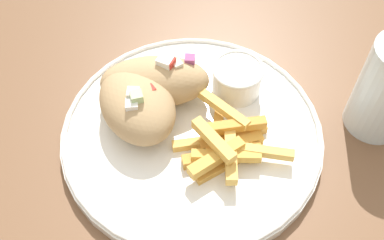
# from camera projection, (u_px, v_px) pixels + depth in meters

# --- Properties ---
(table) EXTENTS (1.37, 1.37, 0.73)m
(table) POSITION_uv_depth(u_px,v_px,m) (198.00, 182.00, 0.58)
(table) COLOR brown
(table) RESTS_ON ground_plane
(plate) EXTENTS (0.31, 0.31, 0.02)m
(plate) POSITION_uv_depth(u_px,v_px,m) (192.00, 132.00, 0.53)
(plate) COLOR white
(plate) RESTS_ON table
(pita_sandwich_near) EXTENTS (0.14, 0.13, 0.07)m
(pita_sandwich_near) POSITION_uv_depth(u_px,v_px,m) (140.00, 101.00, 0.52)
(pita_sandwich_near) COLOR tan
(pita_sandwich_near) RESTS_ON plate
(pita_sandwich_far) EXTENTS (0.14, 0.13, 0.07)m
(pita_sandwich_far) POSITION_uv_depth(u_px,v_px,m) (155.00, 81.00, 0.53)
(pita_sandwich_far) COLOR tan
(pita_sandwich_far) RESTS_ON plate
(fries_pile) EXTENTS (0.14, 0.11, 0.04)m
(fries_pile) POSITION_uv_depth(u_px,v_px,m) (227.00, 144.00, 0.50)
(fries_pile) COLOR gold
(fries_pile) RESTS_ON plate
(sauce_ramekin) EXTENTS (0.06, 0.06, 0.04)m
(sauce_ramekin) POSITION_uv_depth(u_px,v_px,m) (237.00, 78.00, 0.55)
(sauce_ramekin) COLOR white
(sauce_ramekin) RESTS_ON plate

